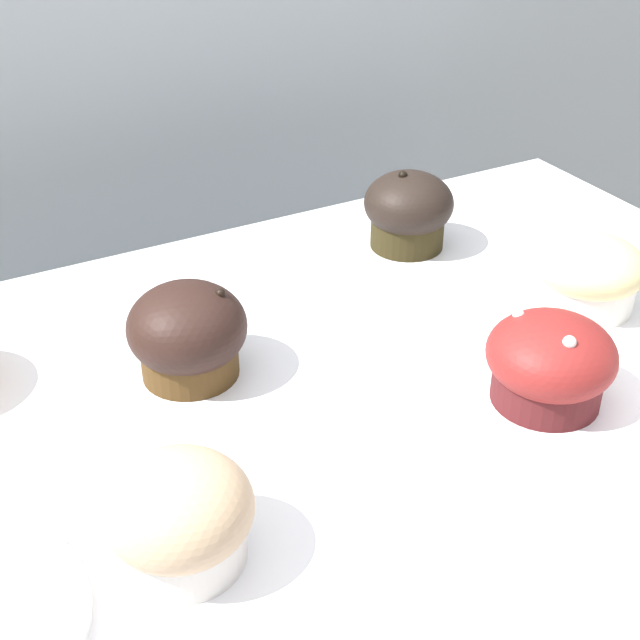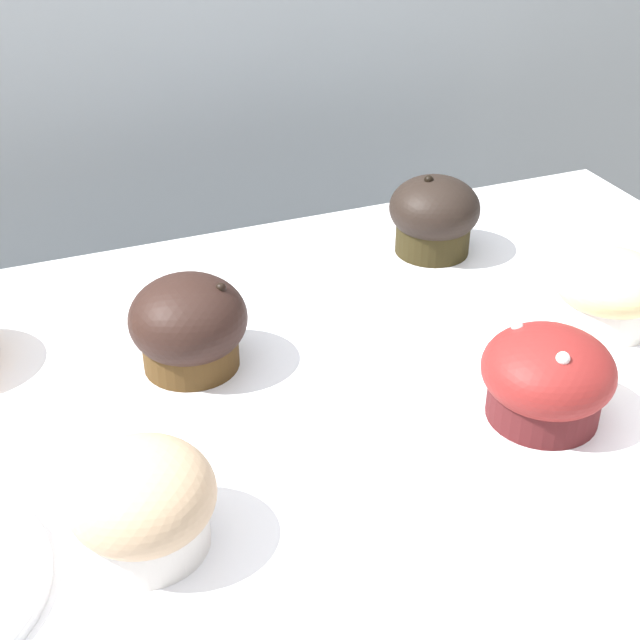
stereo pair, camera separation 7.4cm
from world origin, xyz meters
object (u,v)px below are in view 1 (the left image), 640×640
at_px(muffin_front_left, 179,516).
at_px(muffin_back_center, 550,362).
at_px(muffin_front_center, 408,210).
at_px(muffin_back_left, 188,334).
at_px(muffin_front_right, 590,273).

bearing_deg(muffin_front_left, muffin_back_center, 3.54).
height_order(muffin_front_center, muffin_back_left, muffin_front_center).
distance_m(muffin_front_left, muffin_front_right, 0.46).
bearing_deg(muffin_front_center, muffin_back_center, -100.36).
bearing_deg(muffin_front_right, muffin_back_left, 168.82).
xyz_separation_m(muffin_back_left, muffin_back_center, (0.24, -0.17, -0.00)).
xyz_separation_m(muffin_front_center, muffin_front_right, (0.08, -0.18, -0.01)).
bearing_deg(muffin_back_center, muffin_front_right, 36.36).
distance_m(muffin_back_left, muffin_front_right, 0.38).
bearing_deg(muffin_back_center, muffin_back_left, 144.35).
bearing_deg(muffin_front_left, muffin_front_center, 39.19).
distance_m(muffin_front_left, muffin_back_center, 0.32).
relative_size(muffin_front_left, muffin_back_center, 0.94).
bearing_deg(muffin_back_left, muffin_front_center, 21.00).
bearing_deg(muffin_front_left, muffin_back_left, 67.14).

